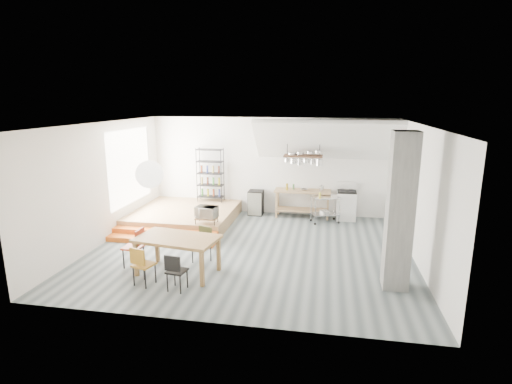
% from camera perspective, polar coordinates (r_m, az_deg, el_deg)
% --- Properties ---
extents(floor, '(8.00, 8.00, 0.00)m').
position_cam_1_polar(floor, '(10.37, -0.72, -8.23)').
color(floor, '#4C5558').
rests_on(floor, ground).
extents(wall_back, '(8.00, 0.04, 3.20)m').
position_cam_1_polar(wall_back, '(13.29, 2.11, 3.70)').
color(wall_back, silver).
rests_on(wall_back, ground).
extents(wall_left, '(0.04, 7.00, 3.20)m').
position_cam_1_polar(wall_left, '(11.35, -21.01, 1.18)').
color(wall_left, silver).
rests_on(wall_left, ground).
extents(wall_right, '(0.04, 7.00, 3.20)m').
position_cam_1_polar(wall_right, '(9.97, 22.45, -0.51)').
color(wall_right, silver).
rests_on(wall_right, ground).
extents(ceiling, '(8.00, 7.00, 0.02)m').
position_cam_1_polar(ceiling, '(9.68, -0.78, 9.70)').
color(ceiling, white).
rests_on(ceiling, wall_back).
extents(slope_ceiling, '(4.40, 1.44, 1.32)m').
position_cam_1_polar(slope_ceiling, '(12.44, 10.05, 7.28)').
color(slope_ceiling, white).
rests_on(slope_ceiling, wall_back).
extents(window_pane, '(0.02, 2.50, 2.20)m').
position_cam_1_polar(window_pane, '(12.58, -17.53, 3.48)').
color(window_pane, white).
rests_on(window_pane, wall_left).
extents(platform, '(3.00, 3.00, 0.40)m').
position_cam_1_polar(platform, '(12.79, -10.10, -3.32)').
color(platform, '#A07950').
rests_on(platform, ground).
extents(step_lower, '(3.00, 0.35, 0.13)m').
position_cam_1_polar(step_lower, '(11.11, -13.53, -6.76)').
color(step_lower, '#CF5C18').
rests_on(step_lower, ground).
extents(step_upper, '(3.00, 0.35, 0.27)m').
position_cam_1_polar(step_upper, '(11.39, -12.85, -5.87)').
color(step_upper, '#CF5C18').
rests_on(step_upper, ground).
extents(concrete_column, '(0.50, 0.50, 3.20)m').
position_cam_1_polar(concrete_column, '(8.41, 19.87, -2.70)').
color(concrete_column, slate).
rests_on(concrete_column, ground).
extents(kitchen_counter, '(1.80, 0.60, 0.91)m').
position_cam_1_polar(kitchen_counter, '(13.04, 6.64, -0.94)').
color(kitchen_counter, '#A07950').
rests_on(kitchen_counter, ground).
extents(stove, '(0.60, 0.60, 1.18)m').
position_cam_1_polar(stove, '(13.08, 12.76, -1.80)').
color(stove, white).
rests_on(stove, ground).
extents(pot_rack, '(1.20, 0.50, 1.43)m').
position_cam_1_polar(pot_rack, '(12.56, 6.87, 4.79)').
color(pot_rack, '#402819').
rests_on(pot_rack, ceiling).
extents(wire_shelving, '(0.88, 0.38, 1.80)m').
position_cam_1_polar(wire_shelving, '(13.48, -6.54, 2.58)').
color(wire_shelving, black).
rests_on(wire_shelving, platform).
extents(microwave_shelf, '(0.60, 0.40, 0.16)m').
position_cam_1_polar(microwave_shelf, '(11.21, -7.06, -3.73)').
color(microwave_shelf, '#A07950').
rests_on(microwave_shelf, platform).
extents(paper_lantern, '(0.60, 0.60, 0.60)m').
position_cam_1_polar(paper_lantern, '(8.89, -14.97, 2.45)').
color(paper_lantern, white).
rests_on(paper_lantern, ceiling).
extents(dining_table, '(1.89, 1.24, 0.84)m').
position_cam_1_polar(dining_table, '(8.96, -11.20, -6.91)').
color(dining_table, olive).
rests_on(dining_table, ground).
extents(chair_mustard, '(0.48, 0.48, 0.85)m').
position_cam_1_polar(chair_mustard, '(8.63, -16.05, -9.68)').
color(chair_mustard, '#AB741D').
rests_on(chair_mustard, ground).
extents(chair_black, '(0.41, 0.41, 0.79)m').
position_cam_1_polar(chair_black, '(8.25, -11.47, -10.76)').
color(chair_black, black).
rests_on(chair_black, ground).
extents(chair_olive, '(0.49, 0.49, 0.84)m').
position_cam_1_polar(chair_olive, '(9.59, -7.57, -6.99)').
color(chair_olive, brown).
rests_on(chair_olive, ground).
extents(chair_red, '(0.43, 0.43, 0.91)m').
position_cam_1_polar(chair_red, '(9.60, -16.78, -7.14)').
color(chair_red, '#B13419').
rests_on(chair_red, ground).
extents(rolling_cart, '(0.94, 0.73, 0.83)m').
position_cam_1_polar(rolling_cart, '(12.61, 9.86, -1.95)').
color(rolling_cart, silver).
rests_on(rolling_cart, ground).
extents(mini_fridge, '(0.48, 0.48, 0.82)m').
position_cam_1_polar(mini_fridge, '(13.32, -0.02, -1.51)').
color(mini_fridge, black).
rests_on(mini_fridge, ground).
extents(microwave, '(0.63, 0.48, 0.32)m').
position_cam_1_polar(microwave, '(11.16, -7.09, -2.85)').
color(microwave, beige).
rests_on(microwave, microwave_shelf).
extents(bowl, '(0.26, 0.26, 0.06)m').
position_cam_1_polar(bowl, '(12.92, 6.88, 0.34)').
color(bowl, silver).
rests_on(bowl, kitchen_counter).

